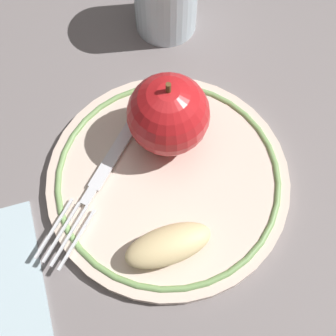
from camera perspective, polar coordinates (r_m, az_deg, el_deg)
ground_plane at (r=0.46m, az=0.65°, el=-1.25°), size 2.00×2.00×0.00m
plate at (r=0.45m, az=0.00°, el=-1.41°), size 0.23×0.23×0.01m
apple_red_whole at (r=0.43m, az=0.04°, el=6.53°), size 0.08×0.08×0.09m
apple_slice_front at (r=0.41m, az=0.02°, el=-9.38°), size 0.09×0.06×0.03m
fork at (r=0.45m, az=-8.21°, el=-1.00°), size 0.17×0.08×0.00m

